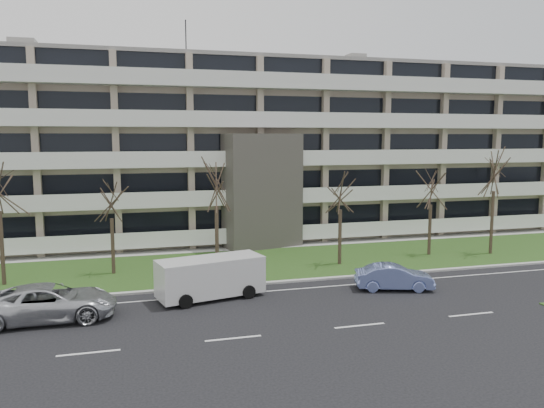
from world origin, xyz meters
name	(u,v)px	position (x,y,z in m)	size (l,w,h in m)	color
ground	(360,326)	(0.00, 0.00, 0.00)	(160.00, 160.00, 0.00)	black
grass_verge	(282,262)	(0.00, 13.00, 0.03)	(90.00, 10.00, 0.06)	#2F4A18
curb	(305,280)	(0.00, 8.00, 0.06)	(90.00, 0.35, 0.12)	#B2B2AD
sidewalk	(262,246)	(0.00, 18.50, 0.04)	(90.00, 2.00, 0.08)	#B2B2AD
lane_edge_line	(313,288)	(0.00, 6.50, 0.01)	(90.00, 0.12, 0.01)	white
apartment_building	(244,150)	(-0.01, 25.32, 7.61)	(60.50, 15.10, 18.75)	tan
silver_pickup	(49,302)	(-14.06, 4.64, 0.87)	(2.88, 6.25, 1.74)	silver
blue_sedan	(394,277)	(4.40, 4.96, 0.73)	(1.54, 4.42, 1.45)	#7F93DD
white_van	(212,274)	(-5.98, 6.13, 1.33)	(6.05, 3.33, 2.22)	silver
tree_2	(111,197)	(-11.30, 12.79, 5.02)	(3.23, 3.23, 6.46)	#382B21
tree_3	(216,180)	(-4.83, 11.32, 6.07)	(3.90, 3.90, 7.81)	#382B21
tree_4	(341,188)	(3.68, 11.37, 5.31)	(3.42, 3.42, 6.84)	#382B21
tree_5	(431,185)	(11.24, 12.35, 5.26)	(3.39, 3.39, 6.77)	#382B21
tree_6	(495,166)	(15.90, 11.46, 6.61)	(4.25, 4.25, 8.50)	#382B21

